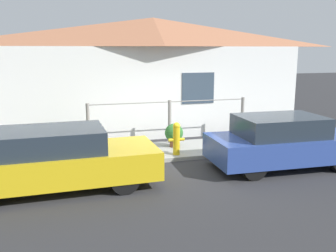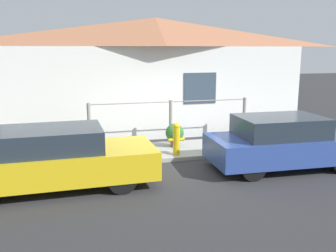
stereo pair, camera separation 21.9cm
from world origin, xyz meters
The scene contains 9 objects.
ground_plane centered at (0.00, 0.00, 0.00)m, with size 60.00×60.00×0.00m, color #2D2D30.
sidewalk centered at (0.00, 0.89, 0.05)m, with size 24.00×1.77×0.11m.
house centered at (0.00, 3.48, 3.16)m, with size 10.22×2.23×3.91m.
fence centered at (0.00, 1.62, 0.81)m, with size 4.90×0.10×1.29m.
car_left centered at (-3.32, -1.14, 0.65)m, with size 4.27×1.74×1.29m.
car_right centered at (2.10, -1.14, 0.64)m, with size 3.73×1.72×1.29m.
fire_hydrant centered at (-0.20, 0.28, 0.57)m, with size 0.43×0.19×0.88m.
potted_plant_near_hydrant centered at (-0.03, 1.08, 0.50)m, with size 0.53×0.53×0.68m.
potted_plant_by_fence centered at (-3.21, 1.52, 0.49)m, with size 0.52×0.52×0.66m.
Camera 1 is at (-3.08, -8.95, 2.89)m, focal length 40.00 mm.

